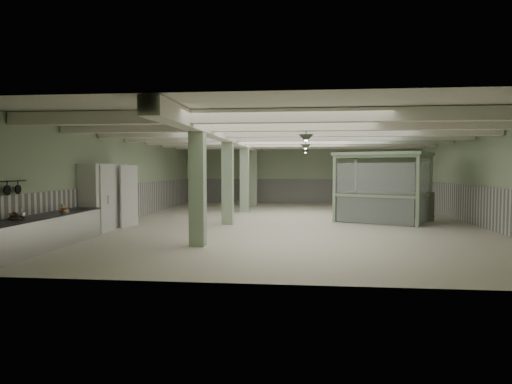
# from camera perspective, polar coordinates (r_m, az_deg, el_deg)

# --- Properties ---
(floor) EXTENTS (20.00, 20.00, 0.00)m
(floor) POSITION_cam_1_polar(r_m,az_deg,el_deg) (18.56, 4.62, -3.75)
(floor) COLOR beige
(floor) RESTS_ON ground
(ceiling) EXTENTS (14.00, 20.00, 0.02)m
(ceiling) POSITION_cam_1_polar(r_m,az_deg,el_deg) (18.49, 4.67, 7.40)
(ceiling) COLOR white
(ceiling) RESTS_ON wall_back
(wall_back) EXTENTS (14.00, 0.02, 3.60)m
(wall_back) POSITION_cam_1_polar(r_m,az_deg,el_deg) (28.43, 5.16, 2.22)
(wall_back) COLOR #9DB18E
(wall_back) RESTS_ON floor
(wall_front) EXTENTS (14.00, 0.02, 3.60)m
(wall_front) POSITION_cam_1_polar(r_m,az_deg,el_deg) (8.45, 2.94, 0.43)
(wall_front) COLOR #9DB18E
(wall_front) RESTS_ON floor
(wall_left) EXTENTS (0.02, 20.00, 3.60)m
(wall_left) POSITION_cam_1_polar(r_m,az_deg,el_deg) (19.88, -15.97, 1.79)
(wall_left) COLOR #9DB18E
(wall_left) RESTS_ON floor
(wall_right) EXTENTS (0.02, 20.00, 3.60)m
(wall_right) POSITION_cam_1_polar(r_m,az_deg,el_deg) (19.56, 25.62, 1.60)
(wall_right) COLOR #9DB18E
(wall_right) RESTS_ON floor
(wainscot_left) EXTENTS (0.05, 19.90, 1.50)m
(wainscot_left) POSITION_cam_1_polar(r_m,az_deg,el_deg) (19.92, -15.86, -1.23)
(wainscot_left) COLOR white
(wainscot_left) RESTS_ON floor
(wainscot_right) EXTENTS (0.05, 19.90, 1.50)m
(wainscot_right) POSITION_cam_1_polar(r_m,az_deg,el_deg) (19.60, 25.49, -1.47)
(wainscot_right) COLOR white
(wainscot_right) RESTS_ON floor
(wainscot_back) EXTENTS (13.90, 0.05, 1.50)m
(wainscot_back) POSITION_cam_1_polar(r_m,az_deg,el_deg) (28.44, 5.15, 0.11)
(wainscot_back) COLOR white
(wainscot_back) RESTS_ON floor
(girder) EXTENTS (0.45, 19.90, 0.40)m
(girder) POSITION_cam_1_polar(r_m,az_deg,el_deg) (18.70, -3.06, 6.68)
(girder) COLOR white
(girder) RESTS_ON ceiling
(beam_a) EXTENTS (13.90, 0.35, 0.32)m
(beam_a) POSITION_cam_1_polar(r_m,az_deg,el_deg) (11.01, 3.69, 9.47)
(beam_a) COLOR white
(beam_a) RESTS_ON ceiling
(beam_b) EXTENTS (13.90, 0.35, 0.32)m
(beam_b) POSITION_cam_1_polar(r_m,az_deg,el_deg) (13.49, 4.14, 8.27)
(beam_b) COLOR white
(beam_b) RESTS_ON ceiling
(beam_c) EXTENTS (13.90, 0.35, 0.32)m
(beam_c) POSITION_cam_1_polar(r_m,az_deg,el_deg) (15.98, 4.45, 7.45)
(beam_c) COLOR white
(beam_c) RESTS_ON ceiling
(beam_d) EXTENTS (13.90, 0.35, 0.32)m
(beam_d) POSITION_cam_1_polar(r_m,az_deg,el_deg) (18.47, 4.67, 6.84)
(beam_d) COLOR white
(beam_d) RESTS_ON ceiling
(beam_e) EXTENTS (13.90, 0.35, 0.32)m
(beam_e) POSITION_cam_1_polar(r_m,az_deg,el_deg) (20.97, 4.84, 6.38)
(beam_e) COLOR white
(beam_e) RESTS_ON ceiling
(beam_f) EXTENTS (13.90, 0.35, 0.32)m
(beam_f) POSITION_cam_1_polar(r_m,az_deg,el_deg) (23.46, 4.97, 6.02)
(beam_f) COLOR white
(beam_f) RESTS_ON ceiling
(beam_g) EXTENTS (13.90, 0.35, 0.32)m
(beam_g) POSITION_cam_1_polar(r_m,az_deg,el_deg) (25.96, 5.08, 5.73)
(beam_g) COLOR white
(beam_g) RESTS_ON ceiling
(column_a) EXTENTS (0.42, 0.42, 3.60)m
(column_a) POSITION_cam_1_polar(r_m,az_deg,el_deg) (12.78, -7.32, 1.28)
(column_a) COLOR #92AB8A
(column_a) RESTS_ON floor
(column_b) EXTENTS (0.42, 0.42, 3.60)m
(column_b) POSITION_cam_1_polar(r_m,az_deg,el_deg) (17.68, -3.56, 1.77)
(column_b) COLOR #92AB8A
(column_b) RESTS_ON floor
(column_c) EXTENTS (0.42, 0.42, 3.60)m
(column_c) POSITION_cam_1_polar(r_m,az_deg,el_deg) (22.62, -1.44, 2.04)
(column_c) COLOR #92AB8A
(column_c) RESTS_ON floor
(column_d) EXTENTS (0.42, 0.42, 3.60)m
(column_d) POSITION_cam_1_polar(r_m,az_deg,el_deg) (26.59, -0.31, 2.18)
(column_d) COLOR #92AB8A
(column_d) RESTS_ON floor
(hook_rail) EXTENTS (0.02, 1.20, 0.02)m
(hook_rail) POSITION_cam_1_polar(r_m,az_deg,el_deg) (13.11, -28.24, 1.21)
(hook_rail) COLOR black
(hook_rail) RESTS_ON wall_left
(pendant_front) EXTENTS (0.44, 0.44, 0.22)m
(pendant_front) POSITION_cam_1_polar(r_m,az_deg,el_deg) (13.45, 6.27, 6.69)
(pendant_front) COLOR #303D2E
(pendant_front) RESTS_ON ceiling
(pendant_mid) EXTENTS (0.44, 0.44, 0.22)m
(pendant_mid) POSITION_cam_1_polar(r_m,az_deg,el_deg) (18.95, 6.22, 5.62)
(pendant_mid) COLOR #303D2E
(pendant_mid) RESTS_ON ceiling
(pendant_back) EXTENTS (0.44, 0.44, 0.22)m
(pendant_back) POSITION_cam_1_polar(r_m,az_deg,el_deg) (23.94, 6.19, 5.07)
(pendant_back) COLOR #303D2E
(pendant_back) RESTS_ON ceiling
(prep_counter) EXTENTS (0.91, 5.22, 0.91)m
(prep_counter) POSITION_cam_1_polar(r_m,az_deg,el_deg) (13.51, -25.28, -4.60)
(prep_counter) COLOR #B9B8BD
(prep_counter) RESTS_ON floor
(pitcher_near) EXTENTS (0.19, 0.21, 0.24)m
(pitcher_near) POSITION_cam_1_polar(r_m,az_deg,el_deg) (14.38, -23.03, -1.87)
(pitcher_near) COLOR #B9B8BD
(pitcher_near) RESTS_ON prep_counter
(pitcher_far) EXTENTS (0.24, 0.27, 0.29)m
(pitcher_far) POSITION_cam_1_polar(r_m,az_deg,el_deg) (12.72, -27.29, -2.44)
(pitcher_far) COLOR #B9B8BD
(pitcher_far) RESTS_ON prep_counter
(veg_colander) EXTENTS (0.45, 0.45, 0.17)m
(veg_colander) POSITION_cam_1_polar(r_m,az_deg,el_deg) (12.79, -27.77, -2.69)
(veg_colander) COLOR #38383C
(veg_colander) RESTS_ON prep_counter
(orange_bowl) EXTENTS (0.27, 0.27, 0.09)m
(orange_bowl) POSITION_cam_1_polar(r_m,az_deg,el_deg) (14.20, -22.82, -2.23)
(orange_bowl) COLOR #B2B2B7
(orange_bowl) RESTS_ON prep_counter
(skillet_near) EXTENTS (0.03, 0.26, 0.26)m
(skillet_near) POSITION_cam_1_polar(r_m,az_deg,el_deg) (12.89, -28.66, 0.19)
(skillet_near) COLOR black
(skillet_near) RESTS_ON hook_rail
(skillet_far) EXTENTS (0.03, 0.24, 0.24)m
(skillet_far) POSITION_cam_1_polar(r_m,az_deg,el_deg) (13.24, -27.60, 0.28)
(skillet_far) COLOR black
(skillet_far) RESTS_ON hook_rail
(walkin_cooler) EXTENTS (0.98, 2.68, 2.46)m
(walkin_cooler) POSITION_cam_1_polar(r_m,az_deg,el_deg) (17.14, -18.35, -0.33)
(walkin_cooler) COLOR silver
(walkin_cooler) RESTS_ON floor
(guard_booth) EXTENTS (4.38, 4.11, 2.81)m
(guard_booth) POSITION_cam_1_polar(r_m,az_deg,el_deg) (19.43, 15.67, 1.98)
(guard_booth) COLOR gray
(guard_booth) RESTS_ON floor
(filing_cabinet) EXTENTS (0.58, 0.66, 1.20)m
(filing_cabinet) POSITION_cam_1_polar(r_m,az_deg,el_deg) (20.21, 20.48, -1.68)
(filing_cabinet) COLOR #636453
(filing_cabinet) RESTS_ON floor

